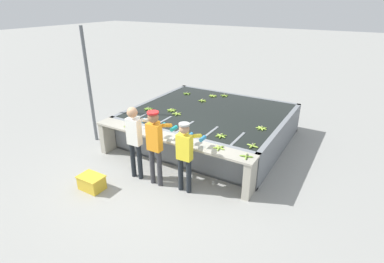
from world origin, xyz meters
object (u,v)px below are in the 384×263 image
(banana_bunch_floating_0, at_px, (202,101))
(banana_bunch_floating_7, at_px, (213,96))
(banana_bunch_floating_6, at_px, (262,128))
(banana_bunch_floating_9, at_px, (172,110))
(banana_bunch_floating_1, at_px, (149,109))
(knife_1, at_px, (142,128))
(support_post_left, at_px, (89,87))
(banana_bunch_ledge_1, at_px, (129,126))
(worker_2, at_px, (185,151))
(banana_bunch_floating_2, at_px, (177,114))
(banana_bunch_ledge_2, at_px, (246,156))
(knife_0, at_px, (188,140))
(worker_1, at_px, (155,141))
(worker_0, at_px, (135,136))
(banana_bunch_floating_5, at_px, (224,95))
(banana_bunch_floating_4, at_px, (187,93))
(crate, at_px, (92,182))
(banana_bunch_floating_8, at_px, (221,136))
(banana_bunch_floating_3, at_px, (253,146))
(banana_bunch_ledge_0, at_px, (219,148))

(banana_bunch_floating_0, bearing_deg, banana_bunch_floating_7, 85.06)
(banana_bunch_floating_6, height_order, banana_bunch_floating_9, same)
(banana_bunch_floating_1, distance_m, knife_1, 1.40)
(support_post_left, bearing_deg, banana_bunch_ledge_1, -11.72)
(banana_bunch_floating_0, height_order, banana_bunch_floating_6, same)
(worker_2, distance_m, banana_bunch_floating_2, 2.33)
(banana_bunch_floating_0, bearing_deg, banana_bunch_ledge_1, -101.64)
(banana_bunch_ledge_2, distance_m, knife_0, 1.41)
(banana_bunch_floating_7, distance_m, banana_bunch_ledge_1, 3.43)
(worker_2, bearing_deg, worker_1, -171.47)
(banana_bunch_ledge_1, bearing_deg, banana_bunch_floating_7, 79.57)
(worker_1, bearing_deg, support_post_left, 162.38)
(worker_0, distance_m, banana_bunch_ledge_1, 0.93)
(banana_bunch_floating_5, bearing_deg, banana_bunch_floating_9, -108.75)
(banana_bunch_ledge_2, bearing_deg, banana_bunch_floating_4, 136.75)
(worker_2, xyz_separation_m, knife_0, (-0.28, 0.56, -0.05))
(support_post_left, bearing_deg, banana_bunch_floating_5, 51.29)
(worker_1, bearing_deg, worker_2, 8.53)
(banana_bunch_floating_7, bearing_deg, banana_bunch_floating_5, 35.22)
(worker_0, xyz_separation_m, banana_bunch_floating_1, (-1.11, 1.87, -0.14))
(banana_bunch_floating_0, distance_m, banana_bunch_floating_9, 1.27)
(knife_0, relative_size, crate, 0.64)
(banana_bunch_floating_4, bearing_deg, banana_bunch_floating_8, -45.36)
(banana_bunch_floating_1, distance_m, banana_bunch_ledge_2, 3.70)
(banana_bunch_ledge_2, distance_m, support_post_left, 4.81)
(banana_bunch_floating_3, bearing_deg, crate, -144.39)
(support_post_left, bearing_deg, crate, -45.03)
(worker_0, bearing_deg, banana_bunch_ledge_0, 21.36)
(banana_bunch_floating_3, bearing_deg, knife_0, -160.90)
(worker_1, distance_m, worker_2, 0.70)
(support_post_left, bearing_deg, banana_bunch_floating_1, 36.30)
(knife_1, bearing_deg, worker_0, -60.99)
(worker_2, height_order, banana_bunch_ledge_2, worker_2)
(banana_bunch_floating_0, distance_m, knife_0, 2.90)
(banana_bunch_floating_7, height_order, knife_0, banana_bunch_floating_7)
(knife_1, distance_m, crate, 1.75)
(banana_bunch_ledge_1, distance_m, support_post_left, 1.84)
(banana_bunch_floating_3, height_order, banana_bunch_ledge_1, banana_bunch_ledge_1)
(knife_1, bearing_deg, banana_bunch_ledge_2, -1.22)
(banana_bunch_floating_3, distance_m, banana_bunch_floating_6, 1.05)
(banana_bunch_floating_5, bearing_deg, worker_0, -93.06)
(banana_bunch_floating_1, relative_size, banana_bunch_floating_4, 1.02)
(banana_bunch_floating_2, relative_size, crate, 0.50)
(banana_bunch_floating_1, bearing_deg, banana_bunch_ledge_1, -72.68)
(banana_bunch_floating_1, height_order, banana_bunch_ledge_2, banana_bunch_ledge_2)
(banana_bunch_floating_8, xyz_separation_m, crate, (-2.04, -2.16, -0.74))
(worker_2, relative_size, banana_bunch_ledge_1, 5.68)
(worker_1, relative_size, banana_bunch_floating_4, 6.25)
(worker_2, relative_size, banana_bunch_floating_2, 5.69)
(banana_bunch_floating_9, bearing_deg, banana_bunch_floating_1, -158.18)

